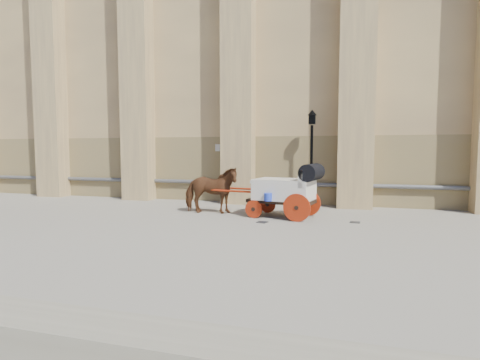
% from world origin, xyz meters
% --- Properties ---
extents(ground, '(90.00, 90.00, 0.00)m').
position_xyz_m(ground, '(0.00, 0.00, 0.00)').
color(ground, slate).
rests_on(ground, ground).
extents(cathedral, '(44.80, 9.20, 19.20)m').
position_xyz_m(cathedral, '(2.07, 7.81, 9.01)').
color(cathedral, tan).
rests_on(cathedral, ground).
extents(horse, '(2.20, 1.23, 1.76)m').
position_xyz_m(horse, '(-1.25, 0.71, 0.88)').
color(horse, brown).
rests_on(horse, ground).
extents(carriage, '(4.53, 1.97, 1.92)m').
position_xyz_m(carriage, '(1.68, 0.63, 1.04)').
color(carriage, black).
rests_on(carriage, ground).
extents(street_lamp, '(0.38, 0.38, 4.05)m').
position_xyz_m(street_lamp, '(2.25, 3.33, 2.17)').
color(street_lamp, black).
rests_on(street_lamp, ground).
extents(drain_grate_near, '(0.39, 0.39, 0.01)m').
position_xyz_m(drain_grate_near, '(1.00, -0.50, 0.01)').
color(drain_grate_near, black).
rests_on(drain_grate_near, ground).
extents(drain_grate_far, '(0.35, 0.35, 0.01)m').
position_xyz_m(drain_grate_far, '(3.96, 0.31, 0.01)').
color(drain_grate_far, black).
rests_on(drain_grate_far, ground).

